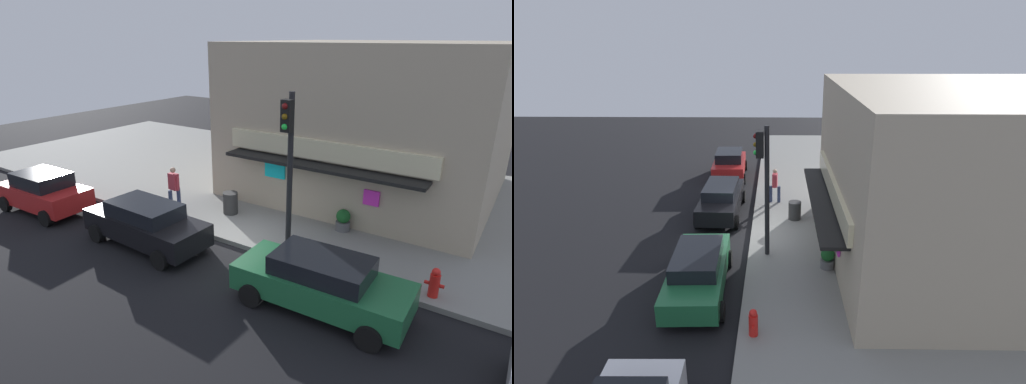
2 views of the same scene
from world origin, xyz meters
TOP-DOWN VIEW (x-y plane):
  - ground_plane at (0.00, 0.00)m, footprint 56.00×56.00m
  - sidewalk at (0.00, 6.77)m, footprint 37.33×13.55m
  - corner_building at (1.98, 8.06)m, footprint 10.48×10.56m
  - traffic_light at (2.03, 0.64)m, footprint 0.32×0.58m
  - fire_hydrant at (6.69, 0.46)m, footprint 0.51×0.27m
  - trash_can at (-1.29, 1.94)m, footprint 0.58×0.58m
  - pedestrian at (-3.38, 1.01)m, footprint 0.56×0.59m
  - potted_plant_by_doorway at (3.00, 2.97)m, footprint 0.52×0.52m
  - parked_car_black at (-2.19, -1.56)m, footprint 4.60×2.08m
  - parked_car_red at (-7.90, -1.80)m, footprint 3.99×2.18m
  - parked_car_green at (4.32, -1.52)m, footprint 4.61×2.13m

SIDE VIEW (x-z plane):
  - ground_plane at x=0.00m, z-range 0.00..0.00m
  - sidewalk at x=0.00m, z-range 0.00..0.17m
  - potted_plant_by_doorway at x=3.00m, z-range 0.16..0.95m
  - fire_hydrant at x=6.69m, z-range 0.15..1.00m
  - trash_can at x=-1.29m, z-range 0.17..1.02m
  - parked_car_green at x=4.32m, z-range 0.04..1.55m
  - parked_car_black at x=-2.19m, z-range 0.03..1.58m
  - parked_car_red at x=-7.90m, z-range 0.02..1.66m
  - pedestrian at x=-3.38m, z-range 0.25..2.01m
  - corner_building at x=1.98m, z-range 0.16..6.54m
  - traffic_light at x=2.03m, z-range 0.88..5.94m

